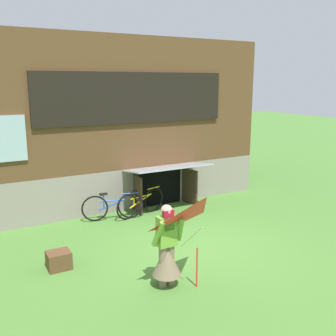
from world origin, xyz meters
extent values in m
plane|color=#4C7F33|center=(0.00, 0.00, 0.00)|extent=(60.00, 60.00, 0.00)
cube|color=gray|center=(0.00, 5.30, 0.59)|extent=(8.39, 4.60, 1.19)
cube|color=brown|center=(0.00, 5.30, 3.01)|extent=(8.39, 4.60, 3.64)
cube|color=black|center=(0.00, 2.96, 3.17)|extent=(5.53, 0.08, 1.36)
cube|color=#9EB7C6|center=(0.00, 2.98, 3.17)|extent=(5.37, 0.04, 1.24)
cube|color=#9EB7C6|center=(-3.35, 2.97, 2.28)|extent=(0.90, 0.06, 1.10)
cube|color=black|center=(0.76, 2.98, 0.53)|extent=(1.40, 0.03, 1.05)
cube|color=#3D2B1E|center=(-0.09, 2.70, 0.53)|extent=(0.16, 0.70, 1.05)
cube|color=#3D2B1E|center=(1.61, 2.70, 0.53)|extent=(0.16, 0.70, 1.05)
cube|color=#999EA8|center=(0.76, 2.45, 1.24)|extent=(2.36, 1.09, 0.18)
cylinder|color=#7F6B51|center=(-1.44, -1.24, 0.38)|extent=(0.14, 0.14, 0.77)
cylinder|color=#7F6B51|center=(-1.28, -1.24, 0.38)|extent=(0.14, 0.14, 0.77)
cone|color=#7F6B51|center=(-1.36, -1.24, 0.50)|extent=(0.52, 0.52, 0.58)
cube|color=#72AD38|center=(-1.36, -1.24, 1.04)|extent=(0.34, 0.20, 0.54)
cylinder|color=#72AD38|center=(-1.58, -1.34, 1.07)|extent=(0.16, 0.31, 0.51)
cylinder|color=#72AD38|center=(-1.14, -1.34, 1.07)|extent=(0.16, 0.31, 0.51)
cube|color=maroon|center=(-1.36, -1.30, 1.26)|extent=(0.20, 0.08, 0.36)
sphere|color=#D8AD8E|center=(-1.36, -1.24, 1.42)|extent=(0.21, 0.21, 0.21)
pyramid|color=red|center=(-0.92, -1.82, 1.30)|extent=(1.17, 0.97, 0.67)
cylinder|color=beige|center=(-1.01, -1.49, 0.94)|extent=(0.01, 0.65, 0.59)
cylinder|color=red|center=(-0.91, -1.54, 0.37)|extent=(0.03, 0.03, 0.74)
torus|color=black|center=(0.31, 2.53, 0.35)|extent=(0.68, 0.22, 0.70)
torus|color=black|center=(-0.60, 2.29, 0.35)|extent=(0.68, 0.22, 0.70)
cylinder|color=gold|center=(-0.14, 2.41, 0.53)|extent=(0.69, 0.22, 0.04)
cylinder|color=gold|center=(-0.14, 2.41, 0.41)|extent=(0.76, 0.23, 0.28)
cylinder|color=gold|center=(-0.37, 2.35, 0.53)|extent=(0.04, 0.04, 0.39)
cube|color=black|center=(-0.37, 2.35, 0.72)|extent=(0.20, 0.08, 0.05)
cylinder|color=gold|center=(0.31, 2.53, 0.69)|extent=(0.43, 0.14, 0.03)
torus|color=black|center=(-0.48, 2.33, 0.35)|extent=(0.69, 0.22, 0.70)
torus|color=black|center=(-1.39, 2.57, 0.35)|extent=(0.69, 0.22, 0.70)
cylinder|color=#284CB2|center=(-0.94, 2.45, 0.53)|extent=(0.70, 0.21, 0.04)
cylinder|color=#284CB2|center=(-0.94, 2.45, 0.41)|extent=(0.76, 0.23, 0.28)
cylinder|color=#284CB2|center=(-1.17, 2.51, 0.53)|extent=(0.04, 0.04, 0.39)
cube|color=black|center=(-1.17, 2.51, 0.72)|extent=(0.20, 0.08, 0.05)
cylinder|color=#284CB2|center=(-0.48, 2.33, 0.69)|extent=(0.43, 0.14, 0.03)
cube|color=brown|center=(-2.89, 0.37, 0.17)|extent=(0.45, 0.38, 0.35)
camera|label=1|loc=(-4.46, -6.82, 3.59)|focal=41.50mm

